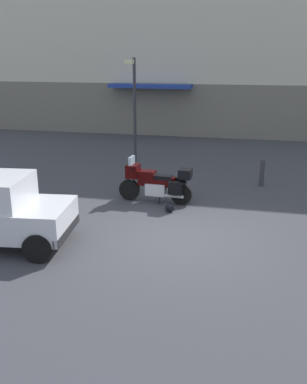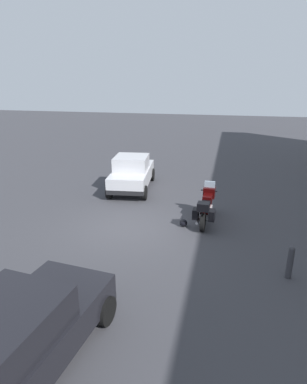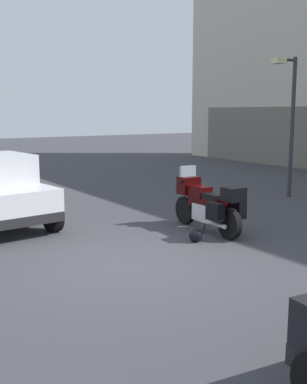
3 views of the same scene
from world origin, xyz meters
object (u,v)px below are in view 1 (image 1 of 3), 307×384
motorcycle (157,182)px  helmet (170,207)px  streetlamp_curbside (134,99)px  bollard_curbside (262,172)px

motorcycle → helmet: size_ratio=8.09×
motorcycle → streetlamp_curbside: 5.46m
helmet → streetlamp_curbside: (-2.53, 5.45, 2.44)m
motorcycle → streetlamp_curbside: bearing=-64.1°
helmet → streetlamp_curbside: size_ratio=0.07×
motorcycle → streetlamp_curbside: (-1.97, 4.70, 1.96)m
helmet → streetlamp_curbside: 6.48m
motorcycle → bollard_curbside: motorcycle is taller
motorcycle → helmet: 1.05m
motorcycle → helmet: bearing=129.8°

